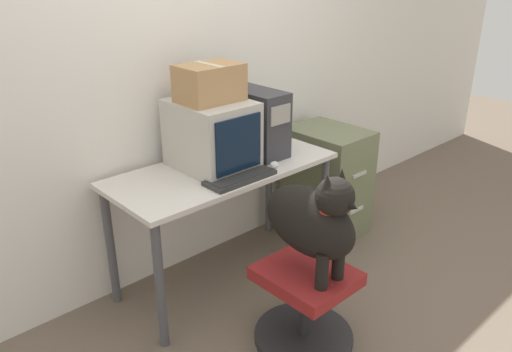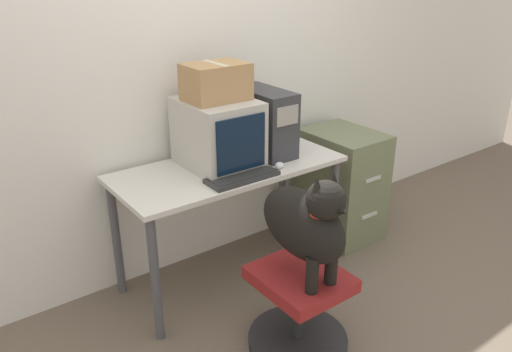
% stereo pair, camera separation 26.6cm
% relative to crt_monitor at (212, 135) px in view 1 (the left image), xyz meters
% --- Properties ---
extents(ground_plane, '(12.00, 12.00, 0.00)m').
position_rel_crt_monitor_xyz_m(ground_plane, '(0.04, -0.36, -0.97)').
color(ground_plane, '#6B5B4C').
extents(wall_back, '(8.00, 0.05, 2.60)m').
position_rel_crt_monitor_xyz_m(wall_back, '(0.04, 0.33, 0.33)').
color(wall_back, silver).
rests_on(wall_back, ground_plane).
extents(desk, '(1.38, 0.62, 0.77)m').
position_rel_crt_monitor_xyz_m(desk, '(0.04, -0.04, -0.30)').
color(desk, silver).
rests_on(desk, ground_plane).
extents(crt_monitor, '(0.39, 0.48, 0.40)m').
position_rel_crt_monitor_xyz_m(crt_monitor, '(0.00, 0.00, 0.00)').
color(crt_monitor, '#B7B2A8').
rests_on(crt_monitor, desk).
extents(pc_tower, '(0.21, 0.45, 0.41)m').
position_rel_crt_monitor_xyz_m(pc_tower, '(0.35, 0.01, 0.01)').
color(pc_tower, '#333338').
rests_on(pc_tower, desk).
extents(keyboard, '(0.42, 0.17, 0.03)m').
position_rel_crt_monitor_xyz_m(keyboard, '(-0.01, -0.26, -0.18)').
color(keyboard, '#2D2D2D').
rests_on(keyboard, desk).
extents(computer_mouse, '(0.06, 0.05, 0.04)m').
position_rel_crt_monitor_xyz_m(computer_mouse, '(0.25, -0.26, -0.18)').
color(computer_mouse, silver).
rests_on(computer_mouse, desk).
extents(office_chair, '(0.53, 0.53, 0.44)m').
position_rel_crt_monitor_xyz_m(office_chair, '(-0.02, -0.78, -0.75)').
color(office_chair, '#262628').
rests_on(office_chair, ground_plane).
extents(dog, '(0.22, 0.55, 0.59)m').
position_rel_crt_monitor_xyz_m(dog, '(-0.02, -0.81, -0.23)').
color(dog, black).
rests_on(dog, office_chair).
extents(filing_cabinet, '(0.43, 0.58, 0.79)m').
position_rel_crt_monitor_xyz_m(filing_cabinet, '(1.02, -0.05, -0.58)').
color(filing_cabinet, '#6B7251').
rests_on(filing_cabinet, ground_plane).
extents(cardboard_box, '(0.35, 0.25, 0.21)m').
position_rel_crt_monitor_xyz_m(cardboard_box, '(0.00, 0.00, 0.30)').
color(cardboard_box, '#A87F51').
rests_on(cardboard_box, crt_monitor).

